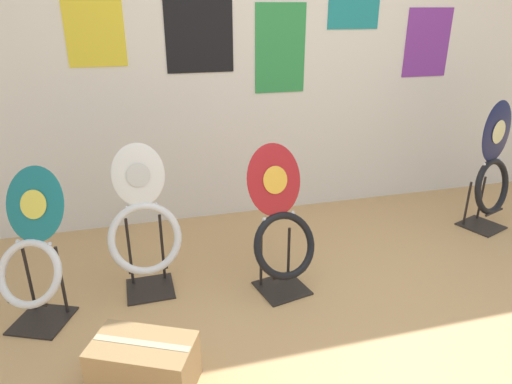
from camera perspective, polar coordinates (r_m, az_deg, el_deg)
The scene contains 7 objects.
ground_plane at distance 2.38m, azimuth 17.30°, elevation -21.87°, with size 14.00×14.00×0.00m, color tan.
wall_back at distance 3.60m, azimuth 2.06°, elevation 17.34°, with size 8.00×0.07×2.60m.
toilet_seat_display_white_plain at distance 2.73m, azimuth -13.83°, elevation -4.37°, with size 0.43×0.30×0.90m.
toilet_seat_display_navy_moon at distance 3.85m, azimuth 27.46°, elevation 2.17°, with size 0.45×0.36×0.99m.
toilet_seat_display_crimson_swirl at distance 2.68m, azimuth 3.20°, elevation -4.83°, with size 0.44×0.39×0.89m.
toilet_seat_display_teal_sax at distance 2.69m, azimuth -26.15°, elevation -7.41°, with size 0.45×0.45×0.85m.
storage_box at distance 2.25m, azimuth -13.81°, elevation -20.20°, with size 0.52×0.43×0.24m.
Camera 1 is at (-1.05, -1.38, 1.62)m, focal length 32.00 mm.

